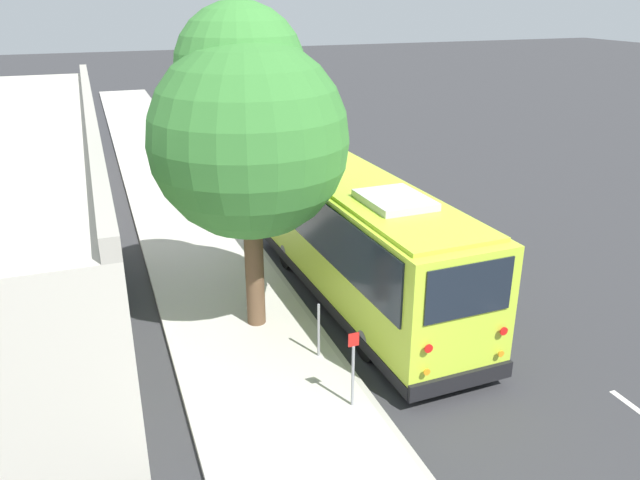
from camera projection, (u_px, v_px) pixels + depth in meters
ground_plane at (357, 278)px, 18.19m from camera, size 160.00×160.00×0.00m
sidewalk_slab at (224, 297)px, 16.90m from camera, size 80.00×3.50×0.15m
curb_strip at (288, 287)px, 17.48m from camera, size 80.00×0.14×0.15m
shuttle_bus at (361, 237)px, 16.21m from camera, size 9.77×2.94×3.46m
parked_sedan_tan at (245, 177)px, 26.10m from camera, size 4.24×1.92×1.26m
parked_sedan_silver at (218, 147)px, 30.98m from camera, size 4.41×2.05×1.27m
street_tree at (247, 125)px, 13.79m from camera, size 4.48×4.48×7.51m
sign_post_near at (353, 369)px, 12.07m from camera, size 0.06×0.22×1.63m
sign_post_far at (319, 330)px, 13.82m from camera, size 0.06×0.06×1.30m
lane_stripe_mid at (481, 294)px, 17.24m from camera, size 2.40×0.14×0.01m
lane_stripe_ahead at (386, 224)px, 22.46m from camera, size 2.40×0.14×0.01m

